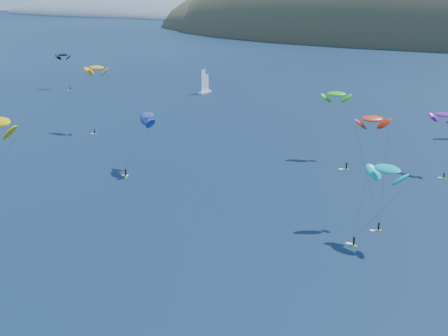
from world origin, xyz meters
The scene contains 9 objects.
headland centered at (-445.26, 750.08, -3.36)m, with size 460.00×250.00×60.00m.
sailboat centered at (-76.62, 205.65, 0.96)m, with size 9.52×8.25×11.88m.
kitesurfer_1 centered at (-77.51, 129.22, 20.52)m, with size 8.50×7.92×22.85m.
kitesurfer_3 centered at (0.88, 130.68, 17.56)m, with size 11.73×15.07×19.81m.
kitesurfer_5 centered at (25.01, 75.96, 14.31)m, with size 9.75×8.38×16.72m.
kitesurfer_6 centered at (29.16, 127.81, 14.86)m, with size 7.44×9.33×16.79m.
kitesurfer_9 centered at (19.93, 85.36, 21.35)m, with size 7.94×8.12×23.33m.
kitesurfer_10 centered at (-39.48, 97.73, 14.33)m, with size 9.70×14.01×17.00m.
kitesurfer_12 centered at (-140.62, 191.33, 15.04)m, with size 10.35×6.66×17.11m.
Camera 1 is at (43.30, -36.02, 47.73)m, focal length 50.00 mm.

